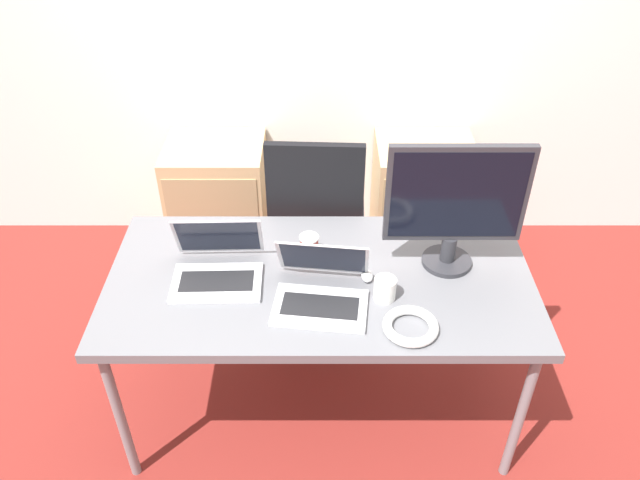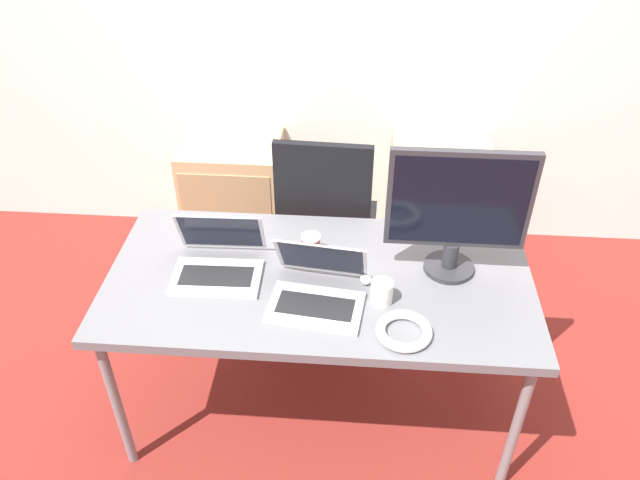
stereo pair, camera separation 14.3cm
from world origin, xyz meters
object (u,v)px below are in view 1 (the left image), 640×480
at_px(cabinet_right, 421,200).
at_px(coffee_cup_white, 385,289).
at_px(office_chair, 317,243).
at_px(laptop_left, 217,267).
at_px(cable_coil, 410,326).
at_px(mouse, 367,276).
at_px(laptop_right, 322,291).
at_px(coffee_cup_brown, 309,246).
at_px(monitor, 456,204).
at_px(cabinet_left, 219,200).

height_order(cabinet_right, coffee_cup_white, coffee_cup_white).
xyz_separation_m(office_chair, laptop_left, (-0.38, -0.69, 0.41)).
height_order(office_chair, cable_coil, office_chair).
bearing_deg(mouse, cable_coil, -63.49).
bearing_deg(coffee_cup_white, laptop_right, -177.35).
bearing_deg(office_chair, coffee_cup_brown, -93.06).
bearing_deg(laptop_right, monitor, 23.46).
bearing_deg(cabinet_right, laptop_right, -113.96).
height_order(cabinet_left, laptop_right, laptop_right).
xyz_separation_m(coffee_cup_white, cable_coil, (0.08, -0.17, -0.03)).
bearing_deg(laptop_right, cabinet_right, 66.04).
xyz_separation_m(laptop_right, mouse, (0.18, 0.12, -0.03)).
height_order(coffee_cup_white, coffee_cup_brown, coffee_cup_brown).
relative_size(office_chair, coffee_cup_brown, 11.33).
height_order(office_chair, mouse, office_chair).
relative_size(cabinet_right, cable_coil, 3.55).
relative_size(office_chair, cabinet_left, 1.54).
height_order(cabinet_left, cabinet_right, same).
height_order(cabinet_left, cable_coil, cable_coil).
bearing_deg(monitor, laptop_left, -174.88).
bearing_deg(office_chair, coffee_cup_white, -72.63).
distance_m(office_chair, coffee_cup_brown, 0.70).
height_order(cabinet_right, laptop_left, laptop_left).
height_order(cabinet_left, laptop_left, laptop_left).
distance_m(office_chair, monitor, 1.03).
relative_size(laptop_left, coffee_cup_brown, 3.64).
relative_size(mouse, coffee_cup_white, 0.77).
distance_m(mouse, coffee_cup_white, 0.13).
height_order(office_chair, coffee_cup_brown, office_chair).
distance_m(laptop_left, coffee_cup_white, 0.65).
bearing_deg(laptop_right, coffee_cup_brown, 100.66).
relative_size(laptop_left, coffee_cup_white, 3.88).
relative_size(cabinet_left, coffee_cup_brown, 7.38).
relative_size(cabinet_left, cabinet_right, 1.00).
bearing_deg(office_chair, laptop_right, -88.58).
bearing_deg(cable_coil, laptop_right, 153.55).
relative_size(office_chair, mouse, 15.71).
relative_size(office_chair, laptop_right, 2.95).
height_order(cabinet_right, mouse, mouse).
relative_size(mouse, cable_coil, 0.35).
bearing_deg(office_chair, cable_coil, -71.22).
height_order(cabinet_right, laptop_right, laptop_right).
relative_size(laptop_left, laptop_right, 0.95).
xyz_separation_m(office_chair, coffee_cup_white, (0.26, -0.82, 0.41)).
xyz_separation_m(office_chair, monitor, (0.52, -0.61, 0.65)).
height_order(mouse, coffee_cup_brown, coffee_cup_brown).
bearing_deg(cabinet_left, coffee_cup_white, -57.46).
bearing_deg(coffee_cup_white, monitor, 37.75).
relative_size(laptop_right, coffee_cup_white, 4.09).
bearing_deg(laptop_left, mouse, -1.76).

